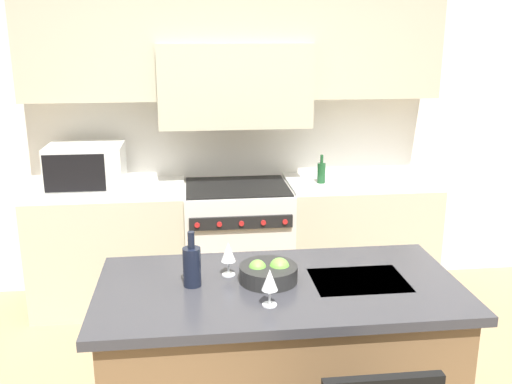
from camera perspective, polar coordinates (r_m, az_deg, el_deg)
back_cabinetry at (r=4.41m, az=-2.30°, el=9.85°), size 10.00×0.46×2.70m
back_counter at (r=4.42m, az=-1.89°, el=-5.00°), size 3.04×0.62×0.93m
range_stove at (r=4.40m, az=-1.86°, el=-5.16°), size 0.79×0.70×0.92m
microwave at (r=4.29m, az=-16.63°, el=2.42°), size 0.53×0.39×0.32m
kitchen_island at (r=2.90m, az=2.27°, el=-17.16°), size 1.69×0.85×0.89m
wine_bottle at (r=2.64m, az=-6.43°, el=-7.31°), size 0.08×0.08×0.26m
wine_glass_near at (r=2.44m, az=1.38°, el=-8.90°), size 0.07×0.07×0.17m
wine_glass_far at (r=2.73m, az=-2.79°, el=-6.14°), size 0.07×0.07×0.17m
fruit_bowl at (r=2.69m, az=1.30°, el=-8.04°), size 0.27×0.27×0.11m
oil_bottle_on_counter at (r=4.32m, az=6.56°, el=1.97°), size 0.06×0.06×0.22m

